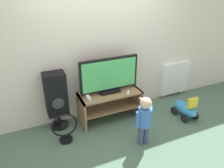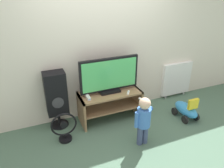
% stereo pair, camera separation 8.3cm
% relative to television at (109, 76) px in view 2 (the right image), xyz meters
% --- Properties ---
extents(ground_plane, '(16.00, 16.00, 0.00)m').
position_rel_television_xyz_m(ground_plane, '(0.00, -0.25, -0.83)').
color(ground_plane, '#4C6B56').
extents(wall_back, '(10.00, 0.06, 2.60)m').
position_rel_television_xyz_m(wall_back, '(0.00, 0.29, 0.47)').
color(wall_back, silver).
rests_on(wall_back, ground_plane).
extents(tv_stand, '(1.08, 0.47, 0.53)m').
position_rel_television_xyz_m(tv_stand, '(0.00, -0.02, -0.48)').
color(tv_stand, '#93704C').
rests_on(tv_stand, ground_plane).
extents(television, '(1.03, 0.20, 0.62)m').
position_rel_television_xyz_m(television, '(0.00, 0.00, 0.00)').
color(television, black).
rests_on(television, tv_stand).
extents(game_console, '(0.05, 0.18, 0.05)m').
position_rel_television_xyz_m(game_console, '(-0.41, -0.08, -0.28)').
color(game_console, white).
rests_on(game_console, tv_stand).
extents(remote_primary, '(0.10, 0.13, 0.03)m').
position_rel_television_xyz_m(remote_primary, '(0.28, -0.17, -0.29)').
color(remote_primary, white).
rests_on(remote_primary, tv_stand).
extents(child, '(0.30, 0.45, 0.79)m').
position_rel_television_xyz_m(child, '(0.20, -0.83, -0.36)').
color(child, '#3F4C72').
rests_on(child, ground_plane).
extents(speaker_tower, '(0.34, 0.31, 0.99)m').
position_rel_television_xyz_m(speaker_tower, '(-0.89, 0.11, -0.23)').
color(speaker_tower, black).
rests_on(speaker_tower, ground_plane).
extents(floor_fan, '(0.40, 0.20, 0.49)m').
position_rel_television_xyz_m(floor_fan, '(-0.88, -0.31, -0.61)').
color(floor_fan, black).
rests_on(floor_fan, ground_plane).
extents(ride_on_toy, '(0.28, 0.53, 0.45)m').
position_rel_television_xyz_m(ride_on_toy, '(1.27, -0.54, -0.66)').
color(ride_on_toy, '#338CD1').
rests_on(ride_on_toy, ground_plane).
extents(radiator, '(0.68, 0.08, 0.75)m').
position_rel_television_xyz_m(radiator, '(1.61, 0.22, -0.43)').
color(radiator, white).
rests_on(radiator, ground_plane).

